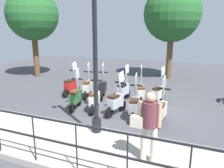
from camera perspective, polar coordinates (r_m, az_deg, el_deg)
name	(u,v)px	position (r m, az deg, el deg)	size (l,w,h in m)	color
ground_plane	(122,109)	(8.55, 2.61, -6.47)	(28.00, 28.00, 0.00)	#424247
promenade_walkway	(81,146)	(5.91, -8.14, -15.63)	(2.20, 20.00, 0.15)	#A39E93
fence_railing	(54,134)	(4.77, -14.95, -12.56)	(0.04, 16.03, 1.07)	black
lamp_post_near	(95,63)	(5.83, -4.37, 5.53)	(0.26, 0.90, 4.45)	black
pedestrian_with_bag	(149,122)	(4.77, 9.52, -9.74)	(0.33, 0.65, 1.59)	beige
tree_large	(33,15)	(15.11, -20.04, 16.58)	(3.21, 3.21, 5.52)	brown
tree_distant	(172,14)	(14.08, 15.42, 17.23)	(3.37, 3.37, 5.62)	brown
scooter_near_0	(161,110)	(7.18, 12.61, -6.76)	(1.23, 0.44, 1.54)	black
scooter_near_1	(134,106)	(7.46, 5.88, -5.69)	(1.23, 0.46, 1.54)	black
scooter_near_2	(116,102)	(7.83, 1.04, -4.64)	(1.22, 0.51, 1.54)	black
scooter_near_3	(95,99)	(8.16, -4.55, -3.91)	(1.21, 0.52, 1.54)	black
scooter_near_4	(76,97)	(8.47, -9.51, -3.40)	(1.22, 0.50, 1.54)	black
scooter_far_0	(159,93)	(9.06, 12.06, -2.37)	(1.22, 0.50, 1.54)	black
scooter_far_1	(141,92)	(9.10, 7.58, -2.11)	(1.20, 0.54, 1.54)	black
scooter_far_2	(123,90)	(9.36, 3.01, -1.55)	(1.23, 0.44, 1.54)	black
scooter_far_3	(103,88)	(9.73, -2.48, -0.95)	(1.20, 0.54, 1.54)	black
scooter_far_4	(87,87)	(9.88, -6.45, -0.79)	(1.21, 0.52, 1.54)	black
scooter_far_5	(71,85)	(10.30, -10.64, -0.33)	(1.23, 0.44, 1.54)	black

